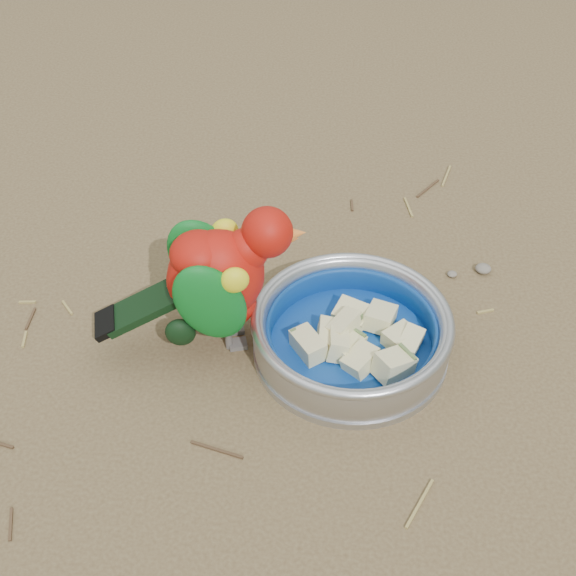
# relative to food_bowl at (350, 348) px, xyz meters

# --- Properties ---
(ground) EXTENTS (60.00, 60.00, 0.00)m
(ground) POSITION_rel_food_bowl_xyz_m (-0.09, -0.05, -0.01)
(ground) COLOR brown
(food_bowl) EXTENTS (0.24, 0.24, 0.02)m
(food_bowl) POSITION_rel_food_bowl_xyz_m (0.00, 0.00, 0.00)
(food_bowl) COLOR #B2B2BA
(food_bowl) RESTS_ON ground
(bowl_wall) EXTENTS (0.24, 0.24, 0.04)m
(bowl_wall) POSITION_rel_food_bowl_xyz_m (0.00, 0.00, 0.03)
(bowl_wall) COLOR #B2B2BA
(bowl_wall) RESTS_ON food_bowl
(fruit_wedges) EXTENTS (0.14, 0.14, 0.03)m
(fruit_wedges) POSITION_rel_food_bowl_xyz_m (0.00, -0.00, 0.02)
(fruit_wedges) COLOR beige
(fruit_wedges) RESTS_ON food_bowl
(lory_parrot) EXTENTS (0.25, 0.16, 0.19)m
(lory_parrot) POSITION_rel_food_bowl_xyz_m (-0.16, 0.01, 0.09)
(lory_parrot) COLOR #A8120A
(lory_parrot) RESTS_ON ground
(ground_debris) EXTENTS (0.90, 0.80, 0.01)m
(ground_debris) POSITION_rel_food_bowl_xyz_m (-0.05, -0.04, -0.01)
(ground_debris) COLOR #9A8548
(ground_debris) RESTS_ON ground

